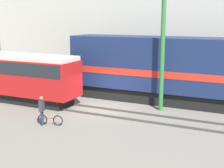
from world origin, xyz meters
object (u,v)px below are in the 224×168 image
Objects in this scene: freight_locomotive at (194,71)px; utility_pole_right at (162,52)px; bicycle at (50,120)px; streetcar at (18,75)px; person at (42,108)px.

utility_pole_right reaches higher than freight_locomotive.
freight_locomotive is 11.88× the size of bicycle.
streetcar reaches higher than person.
utility_pole_right is at bearing 48.25° from bicycle.
bicycle is (-6.86, -7.89, -2.25)m from freight_locomotive.
bicycle is 0.89m from person.
bicycle is 0.19× the size of utility_pole_right.
streetcar is at bearing -168.29° from utility_pole_right.
utility_pole_right is (5.48, 5.95, 2.93)m from person.
utility_pole_right is (10.53, 2.18, 1.96)m from streetcar.
streetcar is 1.22× the size of utility_pole_right.
person is (5.04, -3.77, -0.97)m from streetcar.
freight_locomotive is at bearing 19.53° from streetcar.
person is at bearing -36.78° from streetcar.
utility_pole_right reaches higher than streetcar.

